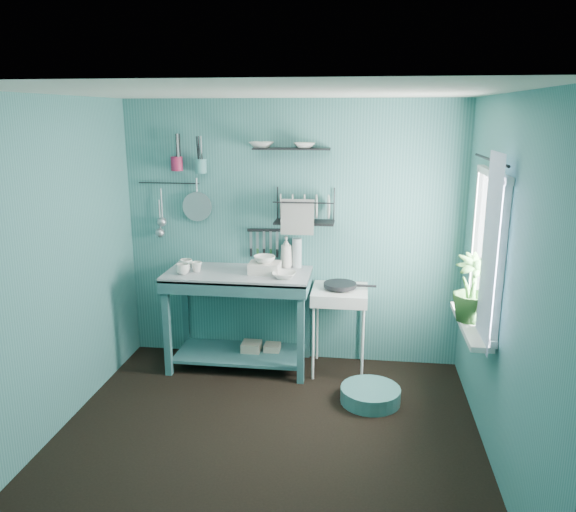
# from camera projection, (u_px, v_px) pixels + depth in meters

# --- Properties ---
(floor) EXTENTS (3.20, 3.20, 0.00)m
(floor) POSITION_uv_depth(u_px,v_px,m) (266.00, 438.00, 4.21)
(floor) COLOR black
(floor) RESTS_ON ground
(ceiling) EXTENTS (3.20, 3.20, 0.00)m
(ceiling) POSITION_uv_depth(u_px,v_px,m) (263.00, 92.00, 3.59)
(ceiling) COLOR silver
(ceiling) RESTS_ON ground
(wall_back) EXTENTS (3.20, 0.00, 3.20)m
(wall_back) POSITION_uv_depth(u_px,v_px,m) (292.00, 234.00, 5.34)
(wall_back) COLOR #3B7977
(wall_back) RESTS_ON ground
(wall_front) EXTENTS (3.20, 0.00, 3.20)m
(wall_front) POSITION_uv_depth(u_px,v_px,m) (206.00, 376.00, 2.46)
(wall_front) COLOR #3B7977
(wall_front) RESTS_ON ground
(wall_left) EXTENTS (0.00, 3.00, 3.00)m
(wall_left) POSITION_uv_depth(u_px,v_px,m) (50.00, 270.00, 4.11)
(wall_left) COLOR #3B7977
(wall_left) RESTS_ON ground
(wall_right) EXTENTS (0.00, 3.00, 3.00)m
(wall_right) POSITION_uv_depth(u_px,v_px,m) (504.00, 288.00, 3.70)
(wall_right) COLOR #3B7977
(wall_right) RESTS_ON ground
(work_counter) EXTENTS (1.42, 0.86, 0.94)m
(work_counter) POSITION_uv_depth(u_px,v_px,m) (240.00, 319.00, 5.32)
(work_counter) COLOR #2E5F62
(work_counter) RESTS_ON floor
(mug_left) EXTENTS (0.12, 0.12, 0.10)m
(mug_left) POSITION_uv_depth(u_px,v_px,m) (183.00, 269.00, 5.10)
(mug_left) COLOR white
(mug_left) RESTS_ON work_counter
(mug_mid) EXTENTS (0.14, 0.14, 0.09)m
(mug_mid) POSITION_uv_depth(u_px,v_px,m) (197.00, 267.00, 5.18)
(mug_mid) COLOR white
(mug_mid) RESTS_ON work_counter
(mug_right) EXTENTS (0.17, 0.17, 0.10)m
(mug_right) POSITION_uv_depth(u_px,v_px,m) (186.00, 264.00, 5.25)
(mug_right) COLOR white
(mug_right) RESTS_ON work_counter
(wash_tub) EXTENTS (0.28, 0.22, 0.10)m
(wash_tub) POSITION_uv_depth(u_px,v_px,m) (265.00, 268.00, 5.14)
(wash_tub) COLOR silver
(wash_tub) RESTS_ON work_counter
(tub_bowl) EXTENTS (0.20, 0.19, 0.06)m
(tub_bowl) POSITION_uv_depth(u_px,v_px,m) (264.00, 259.00, 5.12)
(tub_bowl) COLOR white
(tub_bowl) RESTS_ON wash_tub
(soap_bottle) EXTENTS (0.12, 0.12, 0.30)m
(soap_bottle) POSITION_uv_depth(u_px,v_px,m) (286.00, 252.00, 5.30)
(soap_bottle) COLOR silver
(soap_bottle) RESTS_ON work_counter
(water_bottle) EXTENTS (0.09, 0.09, 0.28)m
(water_bottle) POSITION_uv_depth(u_px,v_px,m) (297.00, 253.00, 5.31)
(water_bottle) COLOR silver
(water_bottle) RESTS_ON work_counter
(counter_bowl) EXTENTS (0.22, 0.22, 0.05)m
(counter_bowl) POSITION_uv_depth(u_px,v_px,m) (284.00, 275.00, 4.99)
(counter_bowl) COLOR white
(counter_bowl) RESTS_ON work_counter
(hotplate_stand) EXTENTS (0.54, 0.54, 0.81)m
(hotplate_stand) POSITION_uv_depth(u_px,v_px,m) (339.00, 330.00, 5.24)
(hotplate_stand) COLOR white
(hotplate_stand) RESTS_ON floor
(frying_pan) EXTENTS (0.30, 0.30, 0.03)m
(frying_pan) POSITION_uv_depth(u_px,v_px,m) (340.00, 285.00, 5.13)
(frying_pan) COLOR black
(frying_pan) RESTS_ON hotplate_stand
(knife_strip) EXTENTS (0.32, 0.05, 0.03)m
(knife_strip) POSITION_uv_depth(u_px,v_px,m) (264.00, 230.00, 5.34)
(knife_strip) COLOR black
(knife_strip) RESTS_ON wall_back
(dish_rack) EXTENTS (0.56, 0.26, 0.32)m
(dish_rack) POSITION_uv_depth(u_px,v_px,m) (304.00, 206.00, 5.13)
(dish_rack) COLOR black
(dish_rack) RESTS_ON wall_back
(upper_shelf) EXTENTS (0.71, 0.21, 0.01)m
(upper_shelf) POSITION_uv_depth(u_px,v_px,m) (292.00, 149.00, 5.04)
(upper_shelf) COLOR black
(upper_shelf) RESTS_ON wall_back
(shelf_bowl_left) EXTENTS (0.25, 0.25, 0.05)m
(shelf_bowl_left) POSITION_uv_depth(u_px,v_px,m) (261.00, 152.00, 5.09)
(shelf_bowl_left) COLOR white
(shelf_bowl_left) RESTS_ON upper_shelf
(shelf_bowl_right) EXTENTS (0.22, 0.22, 0.05)m
(shelf_bowl_right) POSITION_uv_depth(u_px,v_px,m) (304.00, 150.00, 5.03)
(shelf_bowl_right) COLOR white
(shelf_bowl_right) RESTS_ON upper_shelf
(utensil_cup_magenta) EXTENTS (0.11, 0.11, 0.13)m
(utensil_cup_magenta) POSITION_uv_depth(u_px,v_px,m) (177.00, 164.00, 5.24)
(utensil_cup_magenta) COLOR #9E1D42
(utensil_cup_magenta) RESTS_ON wall_back
(utensil_cup_teal) EXTENTS (0.11, 0.11, 0.13)m
(utensil_cup_teal) POSITION_uv_depth(u_px,v_px,m) (201.00, 166.00, 5.22)
(utensil_cup_teal) COLOR teal
(utensil_cup_teal) RESTS_ON wall_back
(colander) EXTENTS (0.28, 0.03, 0.28)m
(colander) POSITION_uv_depth(u_px,v_px,m) (197.00, 207.00, 5.35)
(colander) COLOR #ACAEB4
(colander) RESTS_ON wall_back
(ladle_outer) EXTENTS (0.01, 0.01, 0.30)m
(ladle_outer) POSITION_uv_depth(u_px,v_px,m) (162.00, 204.00, 5.40)
(ladle_outer) COLOR #ACAEB4
(ladle_outer) RESTS_ON wall_back
(ladle_inner) EXTENTS (0.01, 0.01, 0.30)m
(ladle_inner) POSITION_uv_depth(u_px,v_px,m) (160.00, 215.00, 5.43)
(ladle_inner) COLOR #ACAEB4
(ladle_inner) RESTS_ON wall_back
(hook_rail) EXTENTS (0.60, 0.01, 0.01)m
(hook_rail) POSITION_uv_depth(u_px,v_px,m) (169.00, 183.00, 5.35)
(hook_rail) COLOR black
(hook_rail) RESTS_ON wall_back
(window_glass) EXTENTS (0.00, 1.10, 1.10)m
(window_glass) POSITION_uv_depth(u_px,v_px,m) (489.00, 250.00, 4.09)
(window_glass) COLOR white
(window_glass) RESTS_ON wall_right
(windowsill) EXTENTS (0.16, 0.95, 0.04)m
(windowsill) POSITION_uv_depth(u_px,v_px,m) (470.00, 325.00, 4.25)
(windowsill) COLOR white
(windowsill) RESTS_ON wall_right
(curtain) EXTENTS (0.00, 1.35, 1.35)m
(curtain) POSITION_uv_depth(u_px,v_px,m) (489.00, 253.00, 3.80)
(curtain) COLOR white
(curtain) RESTS_ON wall_right
(curtain_rod) EXTENTS (0.02, 1.05, 0.02)m
(curtain_rod) POSITION_uv_depth(u_px,v_px,m) (491.00, 160.00, 3.94)
(curtain_rod) COLOR black
(curtain_rod) RESTS_ON wall_right
(potted_plant) EXTENTS (0.37, 0.37, 0.52)m
(potted_plant) POSITION_uv_depth(u_px,v_px,m) (472.00, 288.00, 4.23)
(potted_plant) COLOR #2B5B24
(potted_plant) RESTS_ON windowsill
(storage_tin_large) EXTENTS (0.18, 0.18, 0.22)m
(storage_tin_large) POSITION_uv_depth(u_px,v_px,m) (252.00, 353.00, 5.44)
(storage_tin_large) COLOR tan
(storage_tin_large) RESTS_ON floor
(storage_tin_small) EXTENTS (0.15, 0.15, 0.20)m
(storage_tin_small) POSITION_uv_depth(u_px,v_px,m) (272.00, 354.00, 5.45)
(storage_tin_small) COLOR tan
(storage_tin_small) RESTS_ON floor
(floor_basin) EXTENTS (0.50, 0.50, 0.13)m
(floor_basin) POSITION_uv_depth(u_px,v_px,m) (370.00, 395.00, 4.72)
(floor_basin) COLOR teal
(floor_basin) RESTS_ON floor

